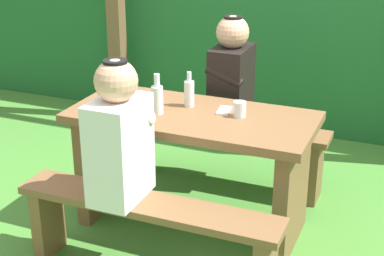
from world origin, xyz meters
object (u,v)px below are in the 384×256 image
object	(u,v)px
person_white_shirt	(119,136)
cell_phone	(224,110)
drinking_glass	(240,109)
picnic_table	(192,150)
bottle_right	(157,98)
bench_far	(225,140)
bottle_left	(189,93)
bench_near	(148,224)
person_black_coat	(231,75)

from	to	relation	value
person_white_shirt	cell_phone	size ratio (longest dim) A/B	5.14
drinking_glass	picnic_table	bearing A→B (deg)	-168.84
cell_phone	picnic_table	bearing A→B (deg)	-155.87
cell_phone	bottle_right	bearing A→B (deg)	-160.37
bench_far	drinking_glass	size ratio (longest dim) A/B	15.90
drinking_glass	bottle_left	world-z (taller)	bottle_left
drinking_glass	bench_near	bearing A→B (deg)	-112.56
person_white_shirt	bottle_left	size ratio (longest dim) A/B	3.45
person_black_coat	drinking_glass	size ratio (longest dim) A/B	8.17
bench_far	person_black_coat	size ratio (longest dim) A/B	1.95
drinking_glass	bottle_right	xyz separation A→B (m)	(-0.45, -0.13, 0.05)
person_white_shirt	bottle_left	xyz separation A→B (m)	(0.08, 0.69, 0.02)
bench_near	person_white_shirt	size ratio (longest dim) A/B	1.95
bench_far	bottle_left	distance (m)	0.69
drinking_glass	bottle_left	distance (m)	0.33
person_black_coat	drinking_glass	world-z (taller)	person_black_coat
drinking_glass	cell_phone	xyz separation A→B (m)	(-0.11, 0.05, -0.04)
person_black_coat	bottle_right	xyz separation A→B (m)	(-0.21, -0.66, 0.03)
bench_far	drinking_glass	xyz separation A→B (m)	(0.27, -0.53, 0.44)
cell_phone	person_black_coat	bearing A→B (deg)	96.52
bench_far	drinking_glass	world-z (taller)	drinking_glass
person_black_coat	bench_far	bearing A→B (deg)	174.55
picnic_table	cell_phone	bearing A→B (deg)	31.90
picnic_table	bottle_left	bearing A→B (deg)	120.31
bench_near	drinking_glass	bearing A→B (deg)	67.44
bench_near	cell_phone	bearing A→B (deg)	77.00
picnic_table	person_black_coat	xyz separation A→B (m)	(0.03, 0.58, 0.29)
picnic_table	bottle_left	distance (m)	0.34
person_white_shirt	person_black_coat	xyz separation A→B (m)	(0.18, 1.17, 0.00)
picnic_table	bench_near	size ratio (longest dim) A/B	1.00
drinking_glass	bottle_right	bearing A→B (deg)	-163.84
picnic_table	bottle_right	world-z (taller)	bottle_right
bench_far	bottle_right	distance (m)	0.84
person_black_coat	bench_near	bearing A→B (deg)	-91.70
drinking_glass	bottle_left	xyz separation A→B (m)	(-0.33, 0.05, 0.04)
person_white_shirt	bottle_right	size ratio (longest dim) A/B	3.09
picnic_table	bench_near	xyz separation A→B (m)	(0.00, -0.59, -0.17)
person_black_coat	drinking_glass	bearing A→B (deg)	-66.51
bench_far	person_black_coat	world-z (taller)	person_black_coat
picnic_table	drinking_glass	world-z (taller)	drinking_glass
bottle_left	cell_phone	size ratio (longest dim) A/B	1.49
bench_far	bottle_right	world-z (taller)	bottle_right
bottle_left	picnic_table	bearing A→B (deg)	-59.69
person_white_shirt	cell_phone	xyz separation A→B (m)	(0.30, 0.68, -0.06)
picnic_table	bottle_right	xyz separation A→B (m)	(-0.18, -0.08, 0.32)
bench_far	person_black_coat	distance (m)	0.46
bench_far	drinking_glass	distance (m)	0.74
person_white_shirt	bottle_left	world-z (taller)	person_white_shirt
person_black_coat	bottle_left	bearing A→B (deg)	-101.16
bench_far	cell_phone	distance (m)	0.65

